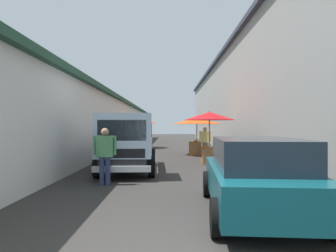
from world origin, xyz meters
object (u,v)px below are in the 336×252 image
object	(u,v)px
vendor_by_crates	(205,140)
vendor_in_shade	(105,152)
fruit_stall_near_right	(210,124)
hatchback_car	(257,175)
fruit_stall_far_left	(197,124)
fruit_stall_far_right	(139,124)
plastic_stool	(243,175)
delivery_truck	(127,144)
parked_scooter	(114,151)

from	to	relation	value
vendor_by_crates	vendor_in_shade	size ratio (longest dim) A/B	0.99
fruit_stall_near_right	hatchback_car	size ratio (longest dim) A/B	0.59
fruit_stall_far_left	fruit_stall_far_right	size ratio (longest dim) A/B	1.06
fruit_stall_far_right	vendor_by_crates	world-z (taller)	fruit_stall_far_right
plastic_stool	delivery_truck	bearing A→B (deg)	58.83
fruit_stall_near_right	delivery_truck	world-z (taller)	fruit_stall_near_right
vendor_in_shade	plastic_stool	xyz separation A→B (m)	(-0.22, -3.88, -0.61)
fruit_stall_near_right	fruit_stall_far_left	size ratio (longest dim) A/B	0.83
vendor_by_crates	parked_scooter	size ratio (longest dim) A/B	0.96
fruit_stall_far_right	hatchback_car	bearing A→B (deg)	-167.05
fruit_stall_far_right	delivery_truck	xyz separation A→B (m)	(-12.54, -0.80, -0.83)
parked_scooter	fruit_stall_near_right	bearing A→B (deg)	-103.29
fruit_stall_far_right	vendor_in_shade	world-z (taller)	fruit_stall_far_right
fruit_stall_far_right	parked_scooter	bearing A→B (deg)	177.20
fruit_stall_far_right	parked_scooter	world-z (taller)	fruit_stall_far_right
delivery_truck	vendor_in_shade	distance (m)	1.95
fruit_stall_far_left	hatchback_car	xyz separation A→B (m)	(-11.68, -0.08, -1.04)
vendor_in_shade	parked_scooter	bearing A→B (deg)	8.12
fruit_stall_far_left	hatchback_car	size ratio (longest dim) A/B	0.72
fruit_stall_far_left	vendor_in_shade	bearing A→B (deg)	158.96
fruit_stall_near_right	fruit_stall_far_right	bearing A→B (deg)	23.48
plastic_stool	hatchback_car	bearing A→B (deg)	171.69
vendor_by_crates	hatchback_car	bearing A→B (deg)	178.54
vendor_by_crates	plastic_stool	world-z (taller)	vendor_by_crates
hatchback_car	vendor_in_shade	distance (m)	4.47
fruit_stall_far_left	vendor_by_crates	bearing A→B (deg)	-164.08
fruit_stall_near_right	vendor_by_crates	bearing A→B (deg)	-2.58
fruit_stall_far_right	plastic_stool	bearing A→B (deg)	-163.54
fruit_stall_far_right	fruit_stall_near_right	bearing A→B (deg)	-156.52
fruit_stall_near_right	plastic_stool	bearing A→B (deg)	-177.50
fruit_stall_far_right	vendor_by_crates	bearing A→B (deg)	-147.96
parked_scooter	delivery_truck	bearing A→B (deg)	-163.71
vendor_in_shade	parked_scooter	size ratio (longest dim) A/B	0.96
delivery_truck	vendor_in_shade	xyz separation A→B (m)	(-1.92, 0.35, -0.10)
vendor_in_shade	parked_scooter	world-z (taller)	vendor_in_shade
hatchback_car	fruit_stall_far_left	bearing A→B (deg)	0.39
fruit_stall_far_right	plastic_stool	distance (m)	15.39
vendor_in_shade	hatchback_car	bearing A→B (deg)	-128.29
fruit_stall_near_right	hatchback_car	distance (m)	7.85
fruit_stall_far_left	fruit_stall_far_right	bearing A→B (deg)	35.00
fruit_stall_near_right	fruit_stall_far_left	xyz separation A→B (m)	(3.91, 0.22, -0.00)
vendor_in_shade	plastic_stool	distance (m)	3.93
delivery_truck	vendor_in_shade	world-z (taller)	delivery_truck
fruit_stall_far_left	hatchback_car	world-z (taller)	fruit_stall_far_left
hatchback_car	delivery_truck	distance (m)	5.66
fruit_stall_far_left	plastic_stool	size ratio (longest dim) A/B	6.64
hatchback_car	fruit_stall_far_right	bearing A→B (deg)	12.95
fruit_stall_far_right	vendor_in_shade	distance (m)	14.50
fruit_stall_near_right	parked_scooter	world-z (taller)	fruit_stall_near_right
fruit_stall_near_right	fruit_stall_far_right	distance (m)	10.31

